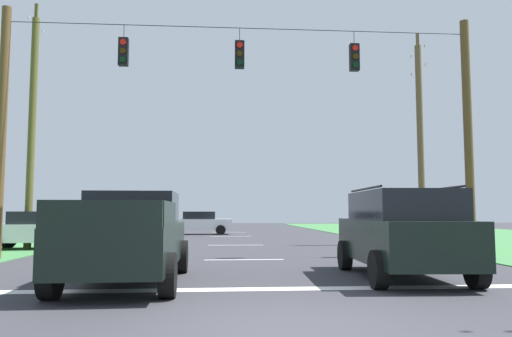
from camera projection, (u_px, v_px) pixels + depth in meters
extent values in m
plane|color=#333338|center=(283.00, 330.00, 6.40)|extent=(120.00, 120.00, 0.00)
cube|color=white|center=(260.00, 289.00, 9.74)|extent=(13.72, 0.45, 0.01)
cube|color=white|center=(244.00, 260.00, 15.70)|extent=(2.50, 0.15, 0.01)
cube|color=white|center=(236.00, 245.00, 22.56)|extent=(2.50, 0.15, 0.01)
cube|color=white|center=(231.00, 236.00, 30.60)|extent=(2.50, 0.15, 0.01)
cube|color=white|center=(229.00, 232.00, 36.64)|extent=(2.50, 0.15, 0.01)
cylinder|color=brown|center=(2.00, 130.00, 16.22)|extent=(0.30, 0.30, 8.30)
cylinder|color=brown|center=(468.00, 136.00, 17.43)|extent=(0.30, 0.30, 8.30)
cylinder|color=black|center=(244.00, 28.00, 17.14)|extent=(15.77, 0.02, 0.02)
cylinder|color=black|center=(124.00, 31.00, 16.81)|extent=(0.02, 0.02, 0.46)
cube|color=black|center=(123.00, 52.00, 16.75)|extent=(0.32, 0.24, 0.95)
cylinder|color=red|center=(123.00, 42.00, 16.64)|extent=(0.20, 0.04, 0.20)
cylinder|color=#352203|center=(123.00, 51.00, 16.61)|extent=(0.20, 0.04, 0.20)
cylinder|color=black|center=(122.00, 59.00, 16.58)|extent=(0.20, 0.04, 0.20)
cylinder|color=black|center=(240.00, 35.00, 17.11)|extent=(0.02, 0.02, 0.46)
cube|color=black|center=(240.00, 55.00, 17.05)|extent=(0.32, 0.24, 0.95)
cylinder|color=red|center=(240.00, 45.00, 16.94)|extent=(0.20, 0.04, 0.20)
cylinder|color=#352203|center=(240.00, 54.00, 16.91)|extent=(0.20, 0.04, 0.20)
cylinder|color=black|center=(240.00, 62.00, 16.88)|extent=(0.20, 0.04, 0.20)
cylinder|color=black|center=(354.00, 38.00, 17.42)|extent=(0.02, 0.02, 0.46)
cube|color=black|center=(354.00, 57.00, 17.36)|extent=(0.32, 0.24, 0.95)
cylinder|color=red|center=(355.00, 48.00, 17.24)|extent=(0.20, 0.04, 0.20)
cylinder|color=#352203|center=(355.00, 56.00, 17.22)|extent=(0.20, 0.04, 0.20)
cylinder|color=black|center=(356.00, 65.00, 17.19)|extent=(0.20, 0.04, 0.20)
cube|color=black|center=(128.00, 244.00, 10.53)|extent=(2.02, 5.41, 0.85)
cube|color=black|center=(134.00, 208.00, 11.24)|extent=(1.86, 1.91, 0.70)
cube|color=black|center=(65.00, 214.00, 9.17)|extent=(0.11, 2.38, 0.45)
cube|color=black|center=(168.00, 214.00, 9.32)|extent=(0.11, 2.38, 0.45)
cube|color=black|center=(101.00, 214.00, 7.96)|extent=(1.96, 0.11, 0.45)
cylinder|color=black|center=(100.00, 257.00, 12.24)|extent=(0.28, 0.80, 0.80)
cylinder|color=black|center=(182.00, 257.00, 12.40)|extent=(0.28, 0.80, 0.80)
cylinder|color=black|center=(51.00, 276.00, 8.59)|extent=(0.28, 0.80, 0.80)
cylinder|color=black|center=(168.00, 275.00, 8.75)|extent=(0.28, 0.80, 0.80)
cube|color=black|center=(401.00, 240.00, 11.45)|extent=(2.20, 4.90, 0.95)
cube|color=black|center=(402.00, 205.00, 11.37)|extent=(1.97, 3.29, 0.65)
cylinder|color=black|center=(365.00, 189.00, 11.38)|extent=(0.19, 2.72, 0.05)
cylinder|color=black|center=(439.00, 189.00, 11.43)|extent=(0.19, 2.72, 0.05)
cylinder|color=black|center=(345.00, 255.00, 13.01)|extent=(0.30, 0.77, 0.76)
cylinder|color=black|center=(419.00, 255.00, 13.06)|extent=(0.30, 0.77, 0.76)
cylinder|color=black|center=(378.00, 270.00, 9.76)|extent=(0.30, 0.77, 0.76)
cylinder|color=black|center=(477.00, 269.00, 9.81)|extent=(0.30, 0.77, 0.76)
cube|color=silver|center=(60.00, 224.00, 32.80)|extent=(1.89, 4.34, 0.70)
cube|color=black|center=(61.00, 215.00, 32.85)|extent=(1.66, 2.13, 0.50)
cylinder|color=black|center=(68.00, 231.00, 31.45)|extent=(0.23, 0.64, 0.64)
cylinder|color=black|center=(39.00, 231.00, 31.27)|extent=(0.23, 0.64, 0.64)
cylinder|color=black|center=(80.00, 229.00, 34.26)|extent=(0.23, 0.64, 0.64)
cylinder|color=black|center=(53.00, 229.00, 34.08)|extent=(0.23, 0.64, 0.64)
cube|color=silver|center=(199.00, 224.00, 33.37)|extent=(4.32, 1.84, 0.70)
cube|color=black|center=(199.00, 215.00, 33.43)|extent=(2.12, 1.64, 0.50)
cylinder|color=black|center=(177.00, 230.00, 32.33)|extent=(0.64, 0.23, 0.64)
cylinder|color=black|center=(179.00, 229.00, 34.11)|extent=(0.64, 0.23, 0.64)
cylinder|color=black|center=(221.00, 230.00, 32.57)|extent=(0.64, 0.23, 0.64)
cylinder|color=black|center=(220.00, 229.00, 34.36)|extent=(0.64, 0.23, 0.64)
cube|color=silver|center=(39.00, 233.00, 20.00)|extent=(4.45, 2.21, 0.70)
cube|color=black|center=(40.00, 218.00, 20.05)|extent=(2.25, 1.82, 0.50)
cylinder|color=black|center=(8.00, 241.00, 20.61)|extent=(0.66, 0.28, 0.64)
cylinder|color=black|center=(72.00, 242.00, 19.33)|extent=(0.66, 0.28, 0.64)
cylinder|color=black|center=(80.00, 240.00, 21.10)|extent=(0.66, 0.28, 0.64)
cylinder|color=brown|center=(420.00, 143.00, 23.35)|extent=(0.30, 0.30, 9.41)
cube|color=brown|center=(418.00, 54.00, 23.73)|extent=(0.12, 0.12, 2.00)
cylinder|color=#B2B7BC|center=(411.00, 57.00, 24.53)|extent=(0.08, 0.08, 0.12)
cylinder|color=#B2B7BC|center=(425.00, 46.00, 22.94)|extent=(0.08, 0.08, 0.12)
cube|color=brown|center=(418.00, 72.00, 23.65)|extent=(0.12, 0.12, 2.07)
cylinder|color=#B2B7BC|center=(412.00, 75.00, 24.48)|extent=(0.08, 0.08, 0.12)
cylinder|color=#B2B7BC|center=(426.00, 65.00, 22.84)|extent=(0.08, 0.08, 0.12)
cylinder|color=brown|center=(32.00, 132.00, 20.25)|extent=(0.29, 0.29, 9.52)
cube|color=brown|center=(36.00, 27.00, 20.62)|extent=(0.12, 0.12, 2.01)
cylinder|color=#B2B7BC|center=(43.00, 32.00, 21.43)|extent=(0.08, 0.08, 0.12)
cylinder|color=#B2B7BC|center=(29.00, 17.00, 19.83)|extent=(0.08, 0.08, 0.12)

